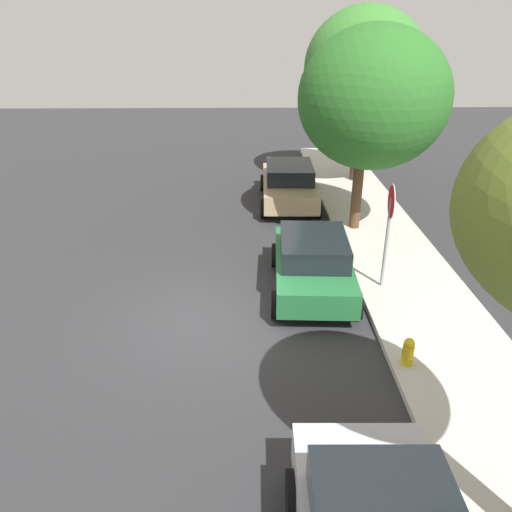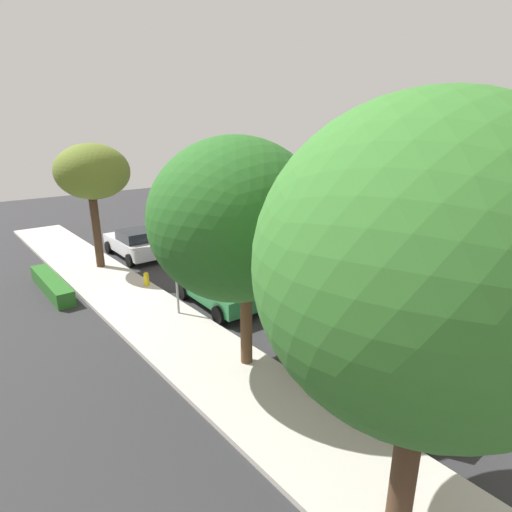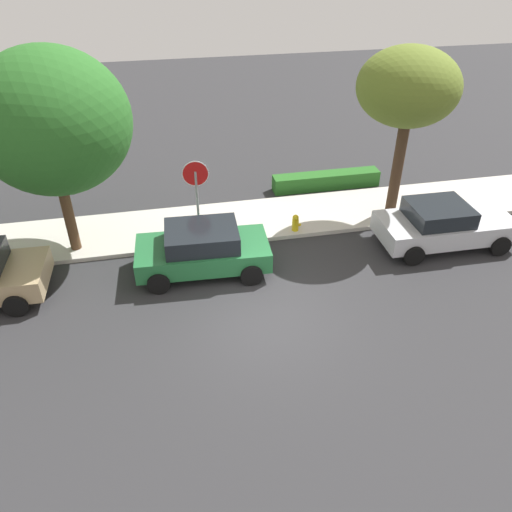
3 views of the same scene
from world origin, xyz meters
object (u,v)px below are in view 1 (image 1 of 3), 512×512
at_px(stop_sign, 389,219).
at_px(street_tree_mid_block, 365,69).
at_px(fire_hydrant, 408,354).
at_px(street_tree_far, 373,99).
at_px(parked_car_green, 313,263).
at_px(parked_car_tan, 289,183).

distance_m(stop_sign, street_tree_mid_block, 9.46).
height_order(stop_sign, fire_hydrant, stop_sign).
height_order(stop_sign, street_tree_mid_block, street_tree_mid_block).
distance_m(street_tree_mid_block, street_tree_far, 5.34).
xyz_separation_m(stop_sign, street_tree_mid_block, (-9.03, 1.13, 2.57)).
distance_m(parked_car_green, parked_car_tan, 6.52).
bearing_deg(parked_car_tan, parked_car_green, 0.67).
xyz_separation_m(parked_car_green, street_tree_far, (-3.69, 2.01, 3.36)).
xyz_separation_m(stop_sign, fire_hydrant, (3.14, -0.29, -1.55)).
height_order(parked_car_green, fire_hydrant, parked_car_green).
relative_size(parked_car_tan, fire_hydrant, 6.19).
bearing_deg(street_tree_mid_block, parked_car_tan, -50.44).
bearing_deg(fire_hydrant, parked_car_green, -155.82).
bearing_deg(fire_hydrant, stop_sign, 174.77).
relative_size(parked_car_green, street_tree_far, 0.64).
bearing_deg(stop_sign, parked_car_tan, -164.65).
distance_m(stop_sign, parked_car_tan, 6.94).
distance_m(parked_car_green, street_tree_mid_block, 10.11).
bearing_deg(street_tree_mid_block, street_tree_far, -9.25).
height_order(parked_car_tan, street_tree_mid_block, street_tree_mid_block).
bearing_deg(parked_car_green, parked_car_tan, -179.33).
bearing_deg(street_tree_mid_block, stop_sign, -7.12).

